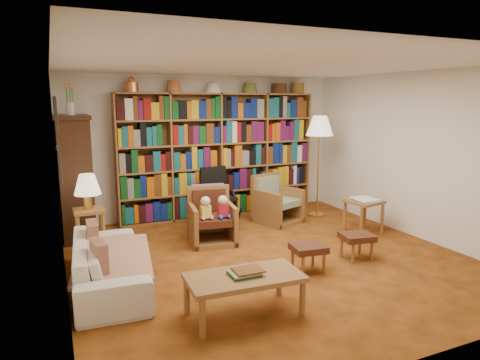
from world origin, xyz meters
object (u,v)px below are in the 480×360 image
armchair_sage (275,204)px  floor_lamp (320,130)px  armchair_leather (210,219)px  wheelchair (216,199)px  side_table_lamp (90,222)px  footstool_a (308,250)px  side_table_papers (364,206)px  sofa (109,263)px  footstool_b (357,239)px  coffee_table (245,280)px

armchair_sage → floor_lamp: bearing=0.3°
armchair_leather → wheelchair: bearing=63.3°
side_table_lamp → footstool_a: bearing=-35.5°
armchair_leather → side_table_papers: (2.35, -0.60, 0.10)m
sofa → side_table_lamp: 1.16m
armchair_sage → armchair_leather: bearing=-158.1°
footstool_a → footstool_b: size_ratio=0.95×
armchair_leather → coffee_table: bearing=-101.6°
side_table_papers → armchair_leather: bearing=165.7°
wheelchair → floor_lamp: bearing=-5.3°
sofa → armchair_sage: (2.98, 1.59, 0.04)m
footstool_a → coffee_table: size_ratio=0.38×
armchair_sage → footstool_b: (0.11, -2.04, -0.03)m
wheelchair → coffee_table: size_ratio=0.85×
sofa → side_table_papers: size_ratio=3.31×
sofa → coffee_table: (1.12, -1.22, 0.09)m
wheelchair → armchair_leather: bearing=-116.7°
footstool_b → coffee_table: (-1.97, -0.76, 0.08)m
sofa → coffee_table: size_ratio=1.63×
armchair_leather → floor_lamp: 2.64m
sofa → armchair_sage: size_ratio=2.15×
armchair_sage → floor_lamp: (0.87, 0.00, 1.25)m
footstool_a → coffee_table: (-1.15, -0.66, 0.08)m
wheelchair → footstool_a: wheelchair is taller
side_table_lamp → wheelchair: bearing=17.1°
armchair_sage → wheelchair: 1.05m
footstool_a → armchair_leather: bearing=113.6°
coffee_table → side_table_papers: bearing=30.4°
floor_lamp → side_table_papers: 1.62m
footstool_b → wheelchair: bearing=117.0°
floor_lamp → footstool_a: floor_lamp is taller
coffee_table → wheelchair: bearing=74.3°
armchair_leather → coffee_table: armchair_leather is taller
wheelchair → coffee_table: (-0.84, -2.99, -0.08)m
side_table_papers → side_table_lamp: bearing=170.0°
footstool_a → side_table_lamp: bearing=144.5°
footstool_b → floor_lamp: bearing=69.7°
side_table_papers → floor_lamp: bearing=93.9°
sofa → footstool_a: bearing=-100.0°
footstool_b → armchair_sage: bearing=93.1°
sofa → armchair_leather: 1.89m
sofa → footstool_b: sofa is taller
armchair_sage → coffee_table: armchair_sage is taller
armchair_sage → footstool_b: size_ratio=1.90×
armchair_leather → wheelchair: wheelchair is taller
wheelchair → side_table_lamp: bearing=-162.9°
floor_lamp → sofa: bearing=-157.5°
sofa → armchair_sage: 3.38m
armchair_sage → floor_lamp: size_ratio=0.48×
sofa → coffee_table: sofa is taller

